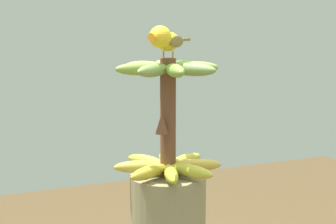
% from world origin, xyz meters
% --- Properties ---
extents(banana_bunch, '(0.31, 0.31, 0.34)m').
position_xyz_m(banana_bunch, '(-0.00, -0.00, 1.45)').
color(banana_bunch, brown).
rests_on(banana_bunch, banana_tree).
extents(perched_bird, '(0.19, 0.16, 0.09)m').
position_xyz_m(perched_bird, '(-0.01, -0.01, 1.68)').
color(perched_bird, '#C68933').
rests_on(perched_bird, banana_bunch).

